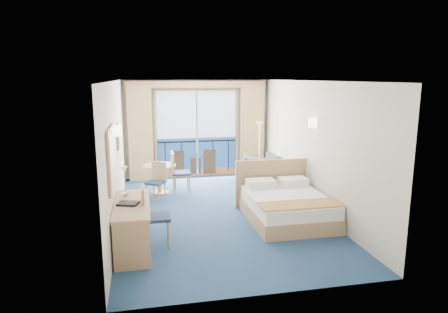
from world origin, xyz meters
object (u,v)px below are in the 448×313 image
nightstand (289,187)px  armchair (265,169)px  bed (286,205)px  table_chair_a (178,170)px  round_table (159,172)px  desk_chair (151,213)px  table_chair_b (157,179)px  desk (132,234)px  floor_lamp (260,136)px

nightstand → armchair: bearing=94.5°
bed → table_chair_a: (-1.92, 2.34, 0.28)m
round_table → table_chair_a: 0.44m
desk_chair → table_chair_b: size_ratio=1.18×
nightstand → table_chair_b: table_chair_b is taller
desk_chair → round_table: size_ratio=1.32×
nightstand → round_table: 3.09m
bed → table_chair_b: 3.06m
desk_chair → armchair: bearing=-40.1°
desk → desk_chair: desk_chair is taller
armchair → floor_lamp: size_ratio=0.53×
armchair → nightstand: bearing=71.5°
bed → table_chair_b: bed is taller
table_chair_a → nightstand: bearing=-114.3°
desk_chair → table_chair_a: size_ratio=1.03×
bed → desk: 3.18m
nightstand → table_chair_b: (-2.97, 0.56, 0.21)m
floor_lamp → desk_chair: (-3.00, -3.83, -0.63)m
bed → table_chair_b: bearing=142.9°
desk → round_table: desk is taller
table_chair_a → floor_lamp: bearing=-72.8°
bed → desk_chair: size_ratio=1.89×
armchair → table_chair_b: size_ratio=0.97×
table_chair_b → desk: bearing=-67.8°
floor_lamp → desk: floor_lamp is taller
floor_lamp → table_chair_a: bearing=-161.6°
desk_chair → table_chair_b: bearing=-3.2°
armchair → floor_lamp: bearing=-104.3°
bed → desk: bearing=-157.6°
bed → floor_lamp: floor_lamp is taller
desk_chair → nightstand: bearing=-56.2°
armchair → table_chair_b: (-2.85, -0.89, 0.11)m
floor_lamp → round_table: floor_lamp is taller
round_table → table_chair_a: (0.44, -0.02, 0.03)m
armchair → desk_chair: bearing=25.7°
nightstand → floor_lamp: (-0.17, 1.81, 0.93)m
desk → table_chair_b: table_chair_b is taller
floor_lamp → desk: (-3.30, -4.31, -0.78)m
desk → round_table: bearing=80.8°
desk_chair → table_chair_b: (0.20, 2.58, -0.09)m
armchair → round_table: (-2.78, -0.38, 0.15)m
desk → round_table: 3.62m
bed → armchair: 2.77m
floor_lamp → desk: size_ratio=0.97×
floor_lamp → armchair: bearing=-81.3°
nightstand → table_chair_a: 2.68m
nightstand → floor_lamp: 2.04m
nightstand → desk: (-3.47, -2.50, 0.15)m
armchair → floor_lamp: (-0.05, 0.36, 0.83)m
table_chair_a → round_table: bearing=86.2°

